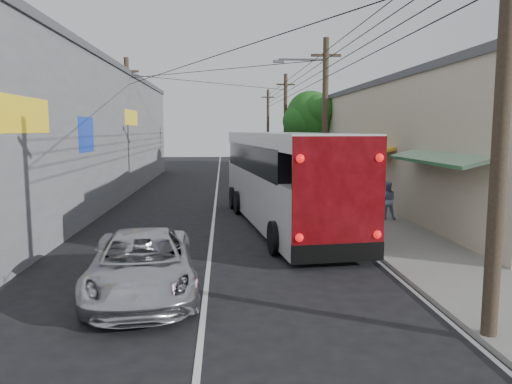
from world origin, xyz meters
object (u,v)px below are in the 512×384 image
parked_suv (296,181)px  parked_car_far (275,169)px  pedestrian_near (332,192)px  pedestrian_far (387,200)px  parked_car_mid (277,178)px  jeepney (142,264)px  coach_bus (283,178)px

parked_suv → parked_car_far: 11.67m
pedestrian_near → pedestrian_far: size_ratio=1.05×
parked_car_mid → parked_car_far: parked_car_mid is taller
pedestrian_far → jeepney: bearing=58.7°
parked_car_mid → parked_suv: bearing=-68.1°
jeepney → parked_car_mid: 20.74m
parked_car_far → coach_bus: bearing=-89.9°
parked_car_mid → pedestrian_near: 9.18m
coach_bus → parked_car_far: coach_bus is taller
parked_car_mid → pedestrian_far: 11.95m
parked_suv → parked_car_mid: size_ratio=1.39×
coach_bus → parked_car_mid: coach_bus is taller
coach_bus → pedestrian_far: 4.53m
parked_car_mid → coach_bus: bearing=-87.7°
pedestrian_near → pedestrian_far: (1.75, -2.43, -0.04)m
parked_car_mid → pedestrian_near: size_ratio=2.55×
coach_bus → parked_car_far: 20.68m
coach_bus → jeepney: size_ratio=2.52×
pedestrian_near → jeepney: bearing=78.2°
pedestrian_near → parked_suv: bearing=-62.4°
parked_suv → parked_car_far: parked_suv is taller
parked_car_far → parked_car_mid: bearing=-90.1°
jeepney → pedestrian_far: size_ratio=3.27×
coach_bus → parked_car_mid: 12.07m
coach_bus → parked_suv: coach_bus is taller
jeepney → parked_car_far: size_ratio=1.32×
parked_suv → pedestrian_far: (2.55, -8.40, 0.06)m
parked_suv → parked_car_far: (0.00, 11.67, -0.21)m
jeepney → pedestrian_near: 12.99m
coach_bus → parked_car_mid: (1.04, 11.96, -1.19)m
jeepney → pedestrian_near: bearing=51.5°
pedestrian_near → pedestrian_far: 3.00m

